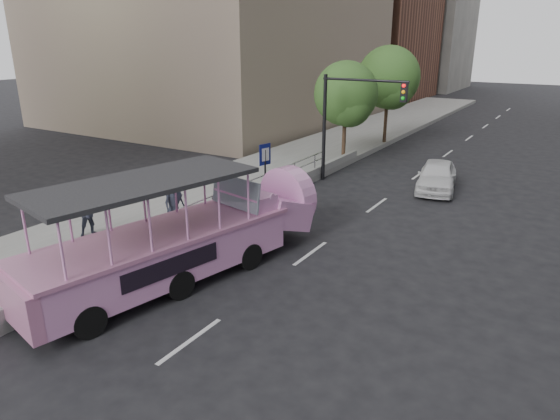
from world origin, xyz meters
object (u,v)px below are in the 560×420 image
object	(u,v)px
street_tree_far	(389,80)
pedestrian_far	(174,202)
parking_sign	(265,168)
street_tree_near	(347,96)
pedestrian_mid	(89,213)
traffic_signal	(347,112)
duck_boat	(188,237)
car	(437,176)

from	to	relation	value
street_tree_far	pedestrian_far	bearing A→B (deg)	-93.02
parking_sign	street_tree_near	world-z (taller)	street_tree_near
pedestrian_mid	parking_sign	world-z (taller)	parking_sign
parking_sign	street_tree_far	distance (m)	14.82
pedestrian_far	traffic_signal	xyz separation A→B (m)	(2.40, 9.51, 2.27)
duck_boat	traffic_signal	distance (m)	11.99
car	traffic_signal	distance (m)	5.19
car	street_tree_near	xyz separation A→B (m)	(-5.84, 2.35, 3.11)
pedestrian_far	street_tree_far	world-z (taller)	street_tree_far
pedestrian_far	street_tree_far	xyz separation A→B (m)	(1.00, 18.93, 3.08)
duck_boat	pedestrian_far	distance (m)	3.52
duck_boat	street_tree_far	bearing A→B (deg)	94.58
parking_sign	street_tree_near	size ratio (longest dim) A/B	0.47
pedestrian_mid	pedestrian_far	size ratio (longest dim) A/B	0.87
parking_sign	street_tree_far	bearing A→B (deg)	90.41
car	pedestrian_mid	world-z (taller)	pedestrian_mid
duck_boat	pedestrian_mid	world-z (taller)	duck_boat
car	street_tree_near	world-z (taller)	street_tree_near
traffic_signal	street_tree_near	xyz separation A→B (m)	(-1.60, 3.43, 0.32)
pedestrian_far	traffic_signal	size ratio (longest dim) A/B	0.36
duck_boat	parking_sign	xyz separation A→B (m)	(-1.59, 6.60, 0.51)
street_tree_far	pedestrian_mid	bearing A→B (deg)	-97.65
duck_boat	pedestrian_far	bearing A→B (deg)	140.04
street_tree_near	street_tree_far	size ratio (longest dim) A/B	0.89
duck_boat	pedestrian_mid	size ratio (longest dim) A/B	6.19
duck_boat	street_tree_near	size ratio (longest dim) A/B	1.75
pedestrian_far	street_tree_near	distance (m)	13.22
duck_boat	traffic_signal	bearing A→B (deg)	91.45
parking_sign	duck_boat	bearing A→B (deg)	-76.45
parking_sign	car	bearing A→B (deg)	48.44
car	street_tree_near	bearing A→B (deg)	146.89
duck_boat	parking_sign	bearing A→B (deg)	103.55
pedestrian_far	street_tree_near	bearing A→B (deg)	-2.94
street_tree_near	car	bearing A→B (deg)	-21.90
duck_boat	pedestrian_far	xyz separation A→B (m)	(-2.69, 2.26, 0.03)
duck_boat	car	size ratio (longest dim) A/B	2.40
car	pedestrian_mid	xyz separation A→B (m)	(-8.48, -12.81, 0.40)
pedestrian_far	street_tree_near	xyz separation A→B (m)	(0.80, 12.93, 2.59)
car	pedestrian_mid	size ratio (longest dim) A/B	2.58
pedestrian_far	street_tree_far	distance (m)	19.21
traffic_signal	pedestrian_far	bearing A→B (deg)	-104.15
car	pedestrian_far	xyz separation A→B (m)	(-6.64, -10.59, 0.52)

